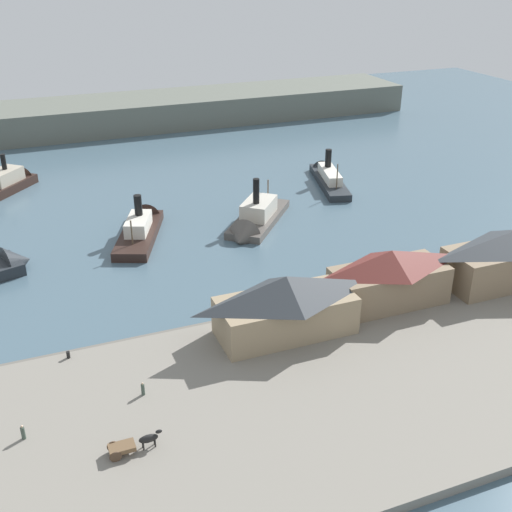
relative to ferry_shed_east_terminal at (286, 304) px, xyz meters
name	(u,v)px	position (x,y,z in m)	size (l,w,h in m)	color
ground_plane	(251,306)	(-1.02, 9.83, -5.44)	(320.00, 320.00, 0.00)	#476070
quay_promenade	(320,392)	(-1.02, -12.17, -4.84)	(110.00, 36.00, 1.20)	gray
seawall_edge	(260,315)	(-1.02, 6.23, -4.94)	(110.00, 0.80, 1.00)	#666159
ferry_shed_east_terminal	(286,304)	(0.00, 0.00, 0.00)	(18.19, 8.13, 8.34)	#998466
ferry_shed_west_terminal	(390,277)	(16.75, 1.75, -0.05)	(16.76, 7.43, 8.25)	#847056
horse_cart	(132,444)	(-23.26, -14.40, -3.31)	(5.54, 1.69, 1.87)	brown
pedestrian_near_cart	(143,389)	(-20.27, -5.90, -3.48)	(0.41, 0.41, 1.67)	#3D4C42
pedestrian_standing_center	(23,433)	(-33.31, -8.41, -3.45)	(0.43, 0.43, 1.73)	#3D4C42
mooring_post_center_east	(68,355)	(-27.32, 4.62, -3.79)	(0.44, 0.44, 0.90)	black
ferry_approaching_east	(327,176)	(34.77, 54.94, -4.15)	(10.39, 24.01, 8.80)	#23282D
ferry_moored_west	(254,221)	(9.91, 36.43, -4.03)	(18.57, 20.48, 11.54)	#514C47
ferry_near_quay	(142,226)	(-10.01, 41.97, -4.12)	(13.27, 21.92, 9.67)	black
ferry_approaching_west	(10,181)	(-31.31, 75.94, -3.72)	(14.34, 15.35, 9.66)	black
far_headland	(113,114)	(-1.02, 119.83, -1.44)	(180.00, 24.00, 8.00)	#60665B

